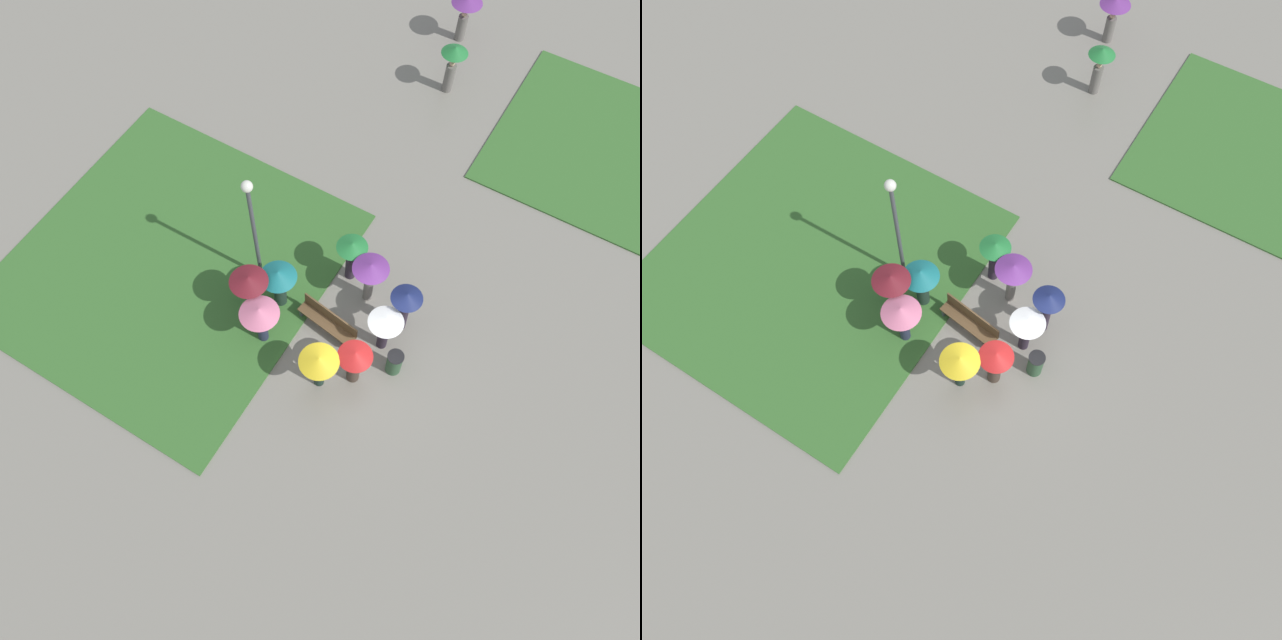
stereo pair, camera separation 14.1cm
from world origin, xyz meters
The scene contains 16 objects.
ground_plane centered at (0.00, 0.00, 0.00)m, with size 90.00×90.00×0.00m, color gray.
lawn_patch_near centered at (-6.47, -0.33, 0.03)m, with size 9.42×9.97×0.06m.
park_bench centered at (-1.03, 0.33, 0.48)m, with size 2.00×0.71×0.90m.
lamp_post centered at (-3.75, 0.81, 2.96)m, with size 0.32×0.32×4.63m.
trash_bin centered at (1.27, 0.14, 0.47)m, with size 0.49×0.49×0.94m.
crowd_person_yellow centered at (-0.38, -1.31, 1.39)m, with size 1.13×1.13×1.77m.
crowd_person_green centered at (-1.38, 2.28, 1.25)m, with size 0.95×0.95×1.81m.
crowd_person_maroon centered at (-3.31, -0.29, 1.40)m, with size 1.14×1.14×1.95m.
crowd_person_purple centered at (-0.54, 1.87, 1.45)m, with size 1.09×1.09×1.90m.
crowd_person_teal centered at (-2.75, 0.36, 1.29)m, with size 1.11×1.11×1.78m.
crowd_person_pink centered at (-2.53, -0.95, 1.45)m, with size 1.16×1.16×1.86m.
crowd_person_red centered at (0.38, -0.67, 1.21)m, with size 0.99×0.99×1.76m.
crowd_person_navy centered at (0.79, 1.51, 1.36)m, with size 0.92×0.92×1.98m.
crowd_person_white centered at (0.61, 0.67, 1.28)m, with size 1.03×1.03×1.73m.
lone_walker_far_path centered at (-3.02, 13.82, 1.32)m, with size 1.17×1.17×1.80m.
lone_walker_mid_plaza centered at (-2.25, 11.09, 1.29)m, with size 0.96×0.96×1.90m.
Camera 1 is at (2.93, -6.80, 17.05)m, focal length 35.00 mm.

